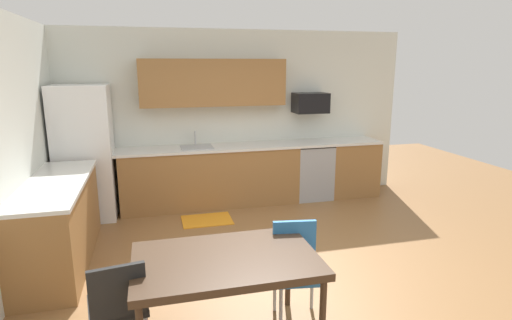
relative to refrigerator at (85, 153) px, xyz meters
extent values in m
plane|color=olive|center=(2.18, -2.22, -0.95)|extent=(12.00, 12.00, 0.00)
cube|color=silver|center=(2.18, 0.43, 0.40)|extent=(5.80, 0.10, 2.70)
cube|color=olive|center=(1.79, 0.08, -0.50)|extent=(2.72, 0.60, 0.90)
cube|color=olive|center=(4.17, 0.08, -0.50)|extent=(0.83, 0.60, 0.90)
cube|color=olive|center=(-0.12, -1.42, -0.50)|extent=(0.60, 2.00, 0.90)
cube|color=silver|center=(2.18, 0.08, -0.03)|extent=(4.80, 0.64, 0.04)
cube|color=silver|center=(-0.12, -1.42, -0.03)|extent=(0.64, 2.00, 0.04)
cube|color=olive|center=(1.88, 0.21, 0.95)|extent=(2.20, 0.34, 0.70)
cube|color=white|center=(0.00, 0.00, 0.00)|extent=(0.76, 0.70, 1.90)
cube|color=#999BA0|center=(3.45, 0.08, -0.51)|extent=(0.60, 0.60, 0.88)
cube|color=black|center=(3.45, 0.08, -0.05)|extent=(0.60, 0.60, 0.03)
cube|color=black|center=(3.45, 0.18, 0.61)|extent=(0.54, 0.36, 0.32)
cube|color=#A5A8AD|center=(1.58, 0.08, -0.07)|extent=(0.48, 0.40, 0.14)
cylinder|color=#B2B5BA|center=(1.58, 0.26, 0.09)|extent=(0.02, 0.02, 0.24)
cube|color=#422D1E|center=(1.42, -3.24, -0.24)|extent=(1.40, 0.90, 0.06)
cylinder|color=#422D1E|center=(0.78, -2.85, -0.61)|extent=(0.05, 0.05, 0.68)
cylinder|color=#422D1E|center=(2.06, -2.85, -0.61)|extent=(0.05, 0.05, 0.68)
cube|color=#2D72B7|center=(2.06, -3.11, -0.50)|extent=(0.46, 0.46, 0.05)
cube|color=#2D72B7|center=(2.09, -2.93, -0.30)|extent=(0.38, 0.10, 0.40)
cylinder|color=#B2B2B7|center=(1.87, -3.25, -0.74)|extent=(0.03, 0.03, 0.42)
cylinder|color=#B2B2B7|center=(2.20, -3.31, -0.74)|extent=(0.03, 0.03, 0.42)
cylinder|color=#B2B2B7|center=(1.92, -2.92, -0.74)|extent=(0.03, 0.03, 0.42)
cylinder|color=#B2B2B7|center=(2.25, -2.97, -0.74)|extent=(0.03, 0.03, 0.42)
cube|color=black|center=(0.61, -3.24, -0.50)|extent=(0.46, 0.46, 0.05)
cube|color=black|center=(0.64, -3.41, -0.30)|extent=(0.38, 0.10, 0.40)
cylinder|color=#B2B2B7|center=(0.75, -3.04, -0.74)|extent=(0.03, 0.03, 0.42)
cube|color=orange|center=(1.62, -0.57, -0.94)|extent=(0.70, 0.50, 0.01)
camera|label=1|loc=(0.93, -6.10, 1.23)|focal=28.96mm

